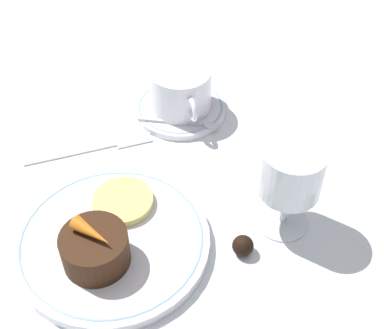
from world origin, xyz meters
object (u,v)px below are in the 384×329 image
Objects in this scene: coffee_cup at (181,88)px; fork at (104,146)px; dinner_plate at (112,241)px; dessert_cake at (95,249)px; wine_glass at (291,175)px.

fork is at bearing -72.16° from coffee_cup.
dessert_cake reaches higher than dinner_plate.
dessert_cake is (-0.01, -0.22, -0.05)m from wine_glass.
wine_glass reaches higher than coffee_cup.
dinner_plate is 0.22m from wine_glass.
wine_glass reaches higher than dessert_cake.
wine_glass is (0.03, 0.20, 0.07)m from dinner_plate.
coffee_cup reaches higher than dinner_plate.
fork is at bearing 172.12° from dinner_plate.
dessert_cake reaches higher than fork.
dessert_cake is (0.02, -0.02, 0.03)m from dinner_plate.
coffee_cup is at bearing -167.19° from wine_glass.
dinner_plate is at bearing -35.40° from coffee_cup.
wine_glass reaches higher than fork.
wine_glass is at bearing 42.12° from fork.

